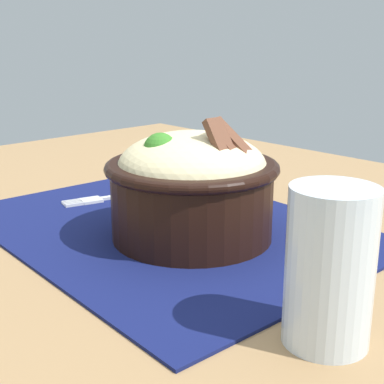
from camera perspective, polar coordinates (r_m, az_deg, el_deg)
table at (r=0.67m, az=-0.69°, el=-8.31°), size 1.19×0.91×0.74m
placemat at (r=0.62m, az=-2.50°, el=-3.73°), size 0.46×0.35×0.00m
bowl at (r=0.57m, az=0.02°, el=0.92°), size 0.21×0.21×0.13m
fork at (r=0.73m, az=-8.92°, el=-0.62°), size 0.05×0.13×0.00m
drinking_glass at (r=0.40m, az=14.14°, el=-8.55°), size 0.06×0.06×0.12m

